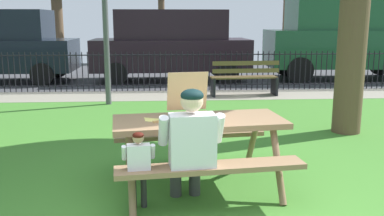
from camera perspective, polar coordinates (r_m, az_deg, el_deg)
ground at (r=5.31m, az=-3.35°, el=-8.19°), size 28.00×11.75×0.02m
cobblestone_walkway at (r=10.33m, az=-3.49°, el=1.66°), size 28.00×1.40×0.01m
street_asphalt at (r=14.65m, az=-3.53°, el=4.63°), size 28.00×7.33×0.01m
picnic_table_foreground at (r=4.54m, az=0.96°, el=-3.59°), size 1.96×1.68×0.79m
pizza_box_open at (r=4.46m, az=-0.18°, el=-0.36°), size 0.51×0.56×0.49m
pizza_slice_on_table at (r=4.45m, az=-5.14°, el=-1.57°), size 0.25×0.27×0.02m
adult_at_table at (r=4.02m, az=-0.17°, el=-4.74°), size 0.63×0.62×1.19m
child_at_table at (r=3.99m, az=-7.14°, el=-7.38°), size 0.31×0.31×0.81m
iron_fence_streetside at (r=10.94m, az=-3.53°, el=4.97°), size 23.70×0.03×1.01m
park_bench_center at (r=10.30m, az=7.04°, el=3.93°), size 1.62×0.56×0.85m
parked_car_left at (r=12.79m, az=-2.82°, el=8.57°), size 4.64×2.04×2.08m
parked_car_center at (r=13.90m, az=19.91°, el=9.01°), size 4.78×2.24×2.46m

